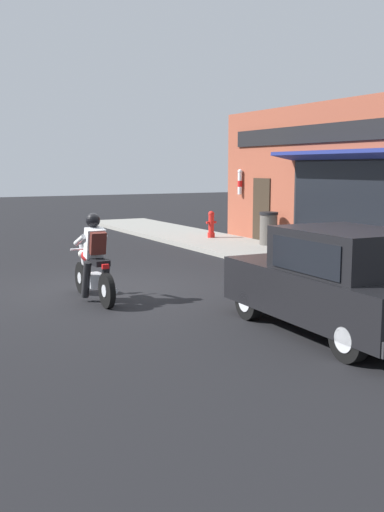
% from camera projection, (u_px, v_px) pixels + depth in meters
% --- Properties ---
extents(ground_plane, '(80.00, 80.00, 0.00)m').
position_uv_depth(ground_plane, '(110.00, 290.00, 11.97)').
color(ground_plane, black).
extents(sidewalk_curb, '(2.60, 22.00, 0.14)m').
position_uv_depth(sidewalk_curb, '(254.00, 251.00, 17.12)').
color(sidewalk_curb, gray).
rests_on(sidewalk_curb, ground).
extents(storefront_building, '(1.25, 9.22, 4.20)m').
position_uv_depth(storefront_building, '(322.00, 179.00, 16.64)').
color(storefront_building, brown).
rests_on(storefront_building, ground).
extents(motorcycle_with_rider, '(0.56, 2.02, 1.62)m').
position_uv_depth(motorcycle_with_rider, '(94.00, 264.00, 10.95)').
color(motorcycle_with_rider, black).
rests_on(motorcycle_with_rider, ground).
extents(car_hatchback, '(1.76, 3.83, 1.57)m').
position_uv_depth(car_hatchback, '(337.00, 282.00, 8.76)').
color(car_hatchback, black).
rests_on(car_hatchback, ground).
extents(trash_bin, '(0.56, 0.56, 0.98)m').
position_uv_depth(trash_bin, '(268.00, 228.00, 17.87)').
color(trash_bin, '#514C47').
rests_on(trash_bin, sidewalk_curb).
extents(fire_hydrant, '(0.36, 0.24, 0.88)m').
position_uv_depth(fire_hydrant, '(211.00, 224.00, 19.72)').
color(fire_hydrant, red).
rests_on(fire_hydrant, sidewalk_curb).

